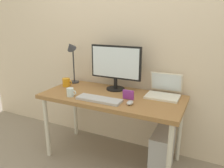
% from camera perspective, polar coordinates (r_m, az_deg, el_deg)
% --- Properties ---
extents(ground_plane, '(6.00, 6.00, 0.00)m').
position_cam_1_polar(ground_plane, '(2.55, -0.00, -18.52)').
color(ground_plane, gray).
extents(back_wall, '(4.40, 0.04, 2.60)m').
position_cam_1_polar(back_wall, '(2.45, 4.01, 12.62)').
color(back_wall, beige).
rests_on(back_wall, ground_plane).
extents(desk, '(1.43, 0.65, 0.73)m').
position_cam_1_polar(desk, '(2.24, -0.00, -4.55)').
color(desk, olive).
rests_on(desk, ground_plane).
extents(monitor, '(0.57, 0.20, 0.48)m').
position_cam_1_polar(monitor, '(2.33, 0.94, 5.00)').
color(monitor, black).
rests_on(monitor, desk).
extents(laptop, '(0.32, 0.29, 0.22)m').
position_cam_1_polar(laptop, '(2.25, 13.41, -1.63)').
color(laptop, silver).
rests_on(laptop, desk).
extents(desk_lamp, '(0.11, 0.16, 0.51)m').
position_cam_1_polar(desk_lamp, '(2.60, -10.52, 7.96)').
color(desk_lamp, '#333338').
rests_on(desk_lamp, desk).
extents(keyboard, '(0.44, 0.14, 0.02)m').
position_cam_1_polar(keyboard, '(2.08, -3.40, -4.02)').
color(keyboard, '#B2B2B7').
rests_on(keyboard, desk).
extents(mouse, '(0.06, 0.09, 0.03)m').
position_cam_1_polar(mouse, '(1.99, 4.73, -4.87)').
color(mouse, '#B2B2B7').
rests_on(mouse, desk).
extents(coffee_mug, '(0.12, 0.09, 0.09)m').
position_cam_1_polar(coffee_mug, '(2.55, -11.80, 0.43)').
color(coffee_mug, orange).
rests_on(coffee_mug, desk).
extents(glass_cup, '(0.11, 0.07, 0.09)m').
position_cam_1_polar(glass_cup, '(2.21, -10.79, -2.12)').
color(glass_cup, silver).
rests_on(glass_cup, desk).
extents(photo_frame, '(0.11, 0.02, 0.09)m').
position_cam_1_polar(photo_frame, '(2.10, 4.26, -2.80)').
color(photo_frame, purple).
rests_on(photo_frame, desk).
extents(computer_tower, '(0.18, 0.36, 0.42)m').
position_cam_1_polar(computer_tower, '(2.31, 12.84, -16.84)').
color(computer_tower, '#B2B2B7').
rests_on(computer_tower, ground_plane).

